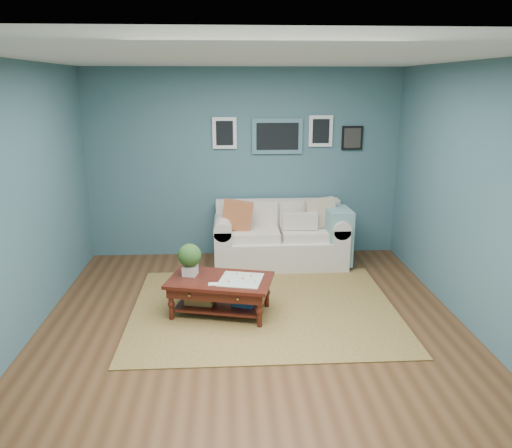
{
  "coord_description": "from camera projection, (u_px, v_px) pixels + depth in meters",
  "views": [
    {
      "loc": [
        -0.24,
        -4.66,
        2.47
      ],
      "look_at": [
        0.09,
        1.0,
        0.87
      ],
      "focal_mm": 35.0,
      "sensor_mm": 36.0,
      "label": 1
    }
  ],
  "objects": [
    {
      "name": "area_rug",
      "position": [
        264.0,
        309.0,
        5.66
      ],
      "size": [
        2.96,
        2.37,
        0.01
      ],
      "primitive_type": "cube",
      "color": "brown",
      "rests_on": "ground"
    },
    {
      "name": "room_shell",
      "position": [
        254.0,
        202.0,
        4.85
      ],
      "size": [
        5.0,
        5.02,
        2.7
      ],
      "color": "brown",
      "rests_on": "ground"
    },
    {
      "name": "coffee_table",
      "position": [
        215.0,
        284.0,
        5.49
      ],
      "size": [
        1.23,
        0.89,
        0.78
      ],
      "rotation": [
        0.0,
        0.0,
        -0.24
      ],
      "color": "#35150B",
      "rests_on": "ground"
    },
    {
      "name": "loveseat",
      "position": [
        285.0,
        237.0,
        7.03
      ],
      "size": [
        1.87,
        0.85,
        0.96
      ],
      "color": "white",
      "rests_on": "ground"
    }
  ]
}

